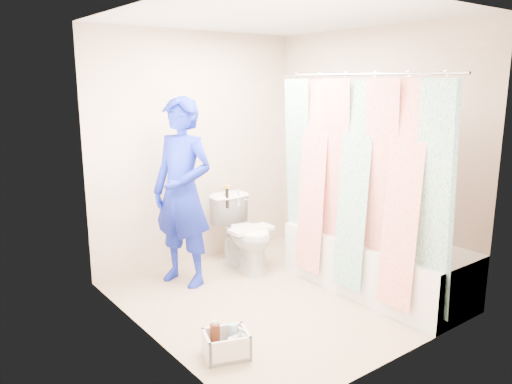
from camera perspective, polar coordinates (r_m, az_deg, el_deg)
floor at (r=4.58m, az=2.20°, el=-11.90°), size 2.60×2.60×0.00m
ceiling at (r=4.21m, az=2.49°, el=19.41°), size 2.40×2.60×0.02m
wall_back at (r=5.29m, az=-6.73°, el=4.88°), size 2.40×0.02×2.40m
wall_front at (r=3.36m, az=16.66°, el=0.06°), size 2.40×0.02×2.40m
wall_left at (r=3.60m, az=-12.54°, el=1.10°), size 0.02×2.60×2.40m
wall_right at (r=5.08m, az=12.85°, el=4.34°), size 0.02×2.60×2.40m
bathtub at (r=4.77m, az=13.52°, el=-7.76°), size 0.70×1.75×0.50m
curtain_rod at (r=4.24m, az=11.80°, el=13.02°), size 0.02×1.90×0.02m
shower_curtain at (r=4.32m, az=11.25°, el=0.61°), size 0.06×1.75×1.80m
toilet at (r=5.15m, az=-1.33°, el=-4.67°), size 0.43×0.74×0.74m
tank_lid at (r=5.04m, az=-0.56°, el=-4.29°), size 0.46×0.21×0.03m
tank_internals at (r=5.20m, az=-2.99°, el=-0.41°), size 0.18×0.06×0.24m
plumber at (r=4.69m, az=-8.40°, el=-0.06°), size 0.63×0.76×1.77m
cleaning_caddy at (r=3.67m, az=-3.25°, el=-17.06°), size 0.37×0.33×0.23m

